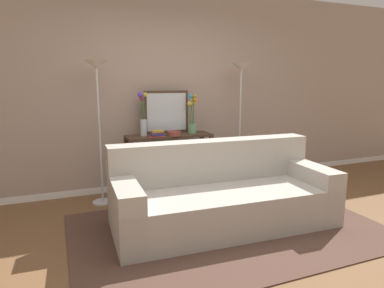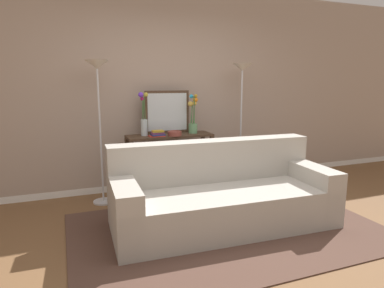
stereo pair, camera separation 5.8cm
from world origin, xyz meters
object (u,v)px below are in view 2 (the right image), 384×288
at_px(couch, 222,197).
at_px(wall_mirror, 167,112).
at_px(book_row_under_console, 149,191).
at_px(vase_tall_flowers, 144,118).
at_px(vase_short_flowers, 193,118).
at_px(console_table, 170,153).
at_px(floor_lamp_left, 98,92).
at_px(floor_lamp_right, 242,91).
at_px(book_stack, 158,134).
at_px(fruit_bowl, 175,133).

distance_m(couch, wall_mirror, 1.58).
bearing_deg(book_row_under_console, wall_mirror, 25.99).
xyz_separation_m(vase_tall_flowers, book_row_under_console, (0.04, -0.03, -0.99)).
distance_m(vase_short_flowers, book_row_under_console, 1.16).
bearing_deg(console_table, floor_lamp_left, -176.64).
xyz_separation_m(floor_lamp_right, book_row_under_console, (-1.36, 0.05, -1.34)).
bearing_deg(vase_tall_flowers, floor_lamp_left, -171.22).
xyz_separation_m(vase_short_flowers, book_stack, (-0.54, -0.11, -0.17)).
height_order(wall_mirror, book_row_under_console, wall_mirror).
bearing_deg(floor_lamp_right, console_table, 177.10).
height_order(console_table, floor_lamp_right, floor_lamp_right).
xyz_separation_m(floor_lamp_left, vase_tall_flowers, (0.57, 0.09, -0.35)).
relative_size(floor_lamp_left, vase_short_flowers, 3.32).
height_order(couch, vase_short_flowers, vase_short_flowers).
relative_size(couch, fruit_bowl, 12.87).
distance_m(book_stack, book_row_under_console, 0.81).
xyz_separation_m(vase_tall_flowers, fruit_bowl, (0.38, -0.15, -0.20)).
bearing_deg(wall_mirror, vase_short_flowers, -23.63).
bearing_deg(floor_lamp_left, console_table, 3.36).
bearing_deg(wall_mirror, vase_tall_flowers, -161.60).
distance_m(floor_lamp_right, wall_mirror, 1.10).
relative_size(couch, console_table, 2.05).
xyz_separation_m(wall_mirror, book_stack, (-0.21, -0.25, -0.25)).
bearing_deg(floor_lamp_left, floor_lamp_right, -0.00).
xyz_separation_m(couch, book_stack, (-0.40, 1.09, 0.55)).
distance_m(couch, book_row_under_console, 1.32).
bearing_deg(floor_lamp_left, couch, -45.54).
bearing_deg(book_row_under_console, vase_tall_flowers, 141.16).
relative_size(floor_lamp_left, wall_mirror, 2.84).
xyz_separation_m(vase_tall_flowers, vase_short_flowers, (0.69, -0.02, -0.02)).
bearing_deg(couch, fruit_bowl, 99.04).
height_order(vase_short_flowers, fruit_bowl, vase_short_flowers).
distance_m(console_table, book_stack, 0.37).
bearing_deg(vase_tall_flowers, wall_mirror, 18.40).
bearing_deg(fruit_bowl, couch, -80.96).
bearing_deg(vase_short_flowers, book_stack, -168.33).
bearing_deg(floor_lamp_left, wall_mirror, 12.59).
height_order(vase_short_flowers, book_stack, vase_short_flowers).
xyz_separation_m(couch, console_table, (-0.20, 1.19, 0.25)).
height_order(floor_lamp_left, wall_mirror, floor_lamp_left).
relative_size(vase_short_flowers, fruit_bowl, 2.91).
bearing_deg(wall_mirror, book_row_under_console, -154.01).
xyz_separation_m(floor_lamp_right, book_stack, (-1.26, -0.05, -0.54)).
bearing_deg(couch, console_table, 99.68).
distance_m(wall_mirror, vase_tall_flowers, 0.39).
height_order(floor_lamp_left, fruit_bowl, floor_lamp_left).
height_order(couch, book_row_under_console, couch).
bearing_deg(vase_short_flowers, floor_lamp_right, -5.27).
distance_m(floor_lamp_left, book_row_under_console, 1.48).
distance_m(wall_mirror, vase_short_flowers, 0.37).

